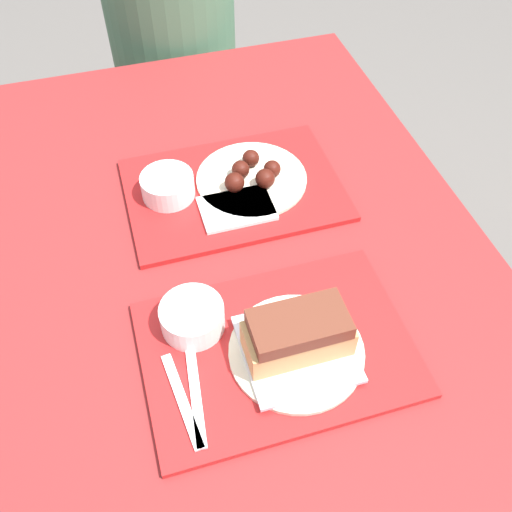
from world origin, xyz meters
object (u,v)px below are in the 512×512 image
tray_far (234,190)px  wings_plate_far (252,176)px  tray_near (277,348)px  bowl_coleslaw_far (168,185)px  brisket_sandwich_plate (297,340)px  bowl_coleslaw_near (192,316)px  person_seated_across (170,9)px

tray_far → wings_plate_far: bearing=11.3°
tray_near → bowl_coleslaw_far: (-0.10, 0.41, 0.03)m
tray_far → brisket_sandwich_plate: 0.41m
tray_near → brisket_sandwich_plate: bearing=-36.3°
tray_far → brisket_sandwich_plate: bearing=-90.5°
bowl_coleslaw_near → wings_plate_far: size_ratio=0.46×
tray_near → bowl_coleslaw_far: bearing=104.3°
bowl_coleslaw_near → brisket_sandwich_plate: size_ratio=0.48×
bowl_coleslaw_far → wings_plate_far: size_ratio=0.46×
bowl_coleslaw_far → tray_far: bearing=-7.3°
tray_far → bowl_coleslaw_far: 0.14m
tray_far → bowl_coleslaw_far: size_ratio=4.09×
tray_far → bowl_coleslaw_far: bowl_coleslaw_far is taller
brisket_sandwich_plate → person_seated_across: 1.18m
tray_near → tray_far: size_ratio=1.00×
bowl_coleslaw_near → tray_far: bearing=63.6°
bowl_coleslaw_far → wings_plate_far: 0.18m
bowl_coleslaw_near → wings_plate_far: 0.38m
bowl_coleslaw_far → bowl_coleslaw_near: bearing=-93.6°
tray_far → bowl_coleslaw_far: bearing=172.7°
tray_near → tray_far: same height
tray_near → person_seated_across: (0.04, 1.16, 0.02)m
tray_far → person_seated_across: (0.01, 0.77, 0.02)m
bowl_coleslaw_far → person_seated_across: 0.77m
brisket_sandwich_plate → bowl_coleslaw_near: bearing=146.5°
bowl_coleslaw_near → brisket_sandwich_plate: 0.18m
brisket_sandwich_plate → bowl_coleslaw_far: (-0.13, 0.43, -0.01)m
tray_near → bowl_coleslaw_near: 0.15m
tray_near → bowl_coleslaw_far: size_ratio=4.09×
person_seated_across → wings_plate_far: bearing=-87.9°
bowl_coleslaw_near → bowl_coleslaw_far: bearing=86.4°
brisket_sandwich_plate → person_seated_across: size_ratio=0.30×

